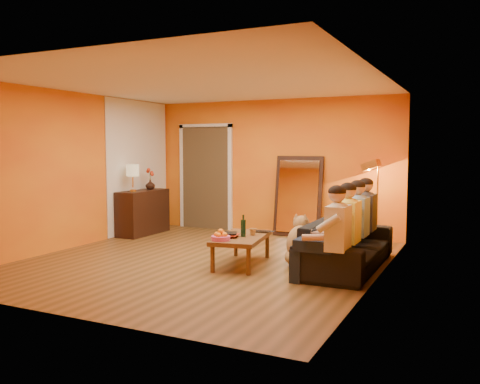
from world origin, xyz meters
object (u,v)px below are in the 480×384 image
at_px(sideboard, 143,212).
at_px(coffee_table, 242,250).
at_px(person_far_left, 338,236).
at_px(person_mid_right, 358,224).
at_px(laptop, 263,232).
at_px(vase, 150,185).
at_px(tumbler, 253,232).
at_px(floor_lamp, 377,205).
at_px(wine_bottle, 243,226).
at_px(mirror_frame, 298,196).
at_px(person_mid_left, 349,230).
at_px(sofa, 347,244).
at_px(table_lamp, 133,178).
at_px(person_far_right, 367,219).
at_px(dog, 300,240).

xyz_separation_m(sideboard, coffee_table, (2.84, -1.52, -0.21)).
relative_size(person_far_left, person_mid_right, 1.00).
distance_m(laptop, vase, 3.38).
bearing_deg(tumbler, person_mid_right, 18.65).
xyz_separation_m(sideboard, laptop, (3.02, -1.17, 0.01)).
height_order(sideboard, floor_lamp, floor_lamp).
height_order(wine_bottle, tumbler, wine_bottle).
relative_size(mirror_frame, person_far_left, 1.25).
bearing_deg(person_mid_left, sideboard, 161.31).
relative_size(sideboard, person_mid_right, 0.97).
bearing_deg(sofa, floor_lamp, -3.47).
xyz_separation_m(coffee_table, vase, (-2.84, 1.77, 0.74)).
height_order(floor_lamp, wine_bottle, floor_lamp).
height_order(coffee_table, wine_bottle, wine_bottle).
distance_m(table_lamp, person_far_right, 4.40).
bearing_deg(sofa, laptop, 96.80).
xyz_separation_m(mirror_frame, person_mid_left, (1.58, -2.56, -0.15)).
xyz_separation_m(mirror_frame, dog, (0.81, -2.26, -0.40)).
distance_m(sofa, wine_bottle, 1.47).
bearing_deg(table_lamp, sideboard, 90.00).
xyz_separation_m(sideboard, dog, (3.60, -1.18, -0.06)).
bearing_deg(sideboard, coffee_table, -28.19).
xyz_separation_m(sofa, coffee_table, (-1.40, -0.50, -0.12)).
height_order(sofa, person_mid_right, person_mid_right).
distance_m(sofa, floor_lamp, 1.70).
bearing_deg(vase, dog, -21.70).
bearing_deg(table_lamp, sofa, -9.75).
relative_size(wine_bottle, vase, 1.60).
distance_m(person_mid_right, laptop, 1.38).
height_order(sideboard, person_mid_left, person_mid_left).
bearing_deg(mirror_frame, tumbler, -86.02).
bearing_deg(laptop, coffee_table, -123.17).
relative_size(table_lamp, floor_lamp, 0.35).
height_order(person_far_left, wine_bottle, person_far_left).
height_order(mirror_frame, person_mid_left, mirror_frame).
relative_size(mirror_frame, person_mid_right, 1.25).
bearing_deg(wine_bottle, sideboard, 151.46).
distance_m(dog, vase, 3.92).
xyz_separation_m(table_lamp, person_mid_right, (4.37, -0.63, -0.49)).
bearing_deg(person_far_left, laptop, 147.60).
height_order(table_lamp, person_mid_left, table_lamp).
xyz_separation_m(mirror_frame, person_mid_right, (1.58, -2.01, -0.15)).
bearing_deg(dog, person_mid_left, -13.07).
height_order(table_lamp, floor_lamp, floor_lamp).
relative_size(person_far_left, person_mid_left, 1.00).
bearing_deg(dog, wine_bottle, -143.31).
bearing_deg(table_lamp, person_mid_right, -8.18).
bearing_deg(floor_lamp, person_far_left, -77.06).
bearing_deg(wine_bottle, person_mid_right, 23.59).
bearing_deg(floor_lamp, person_mid_right, -76.60).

